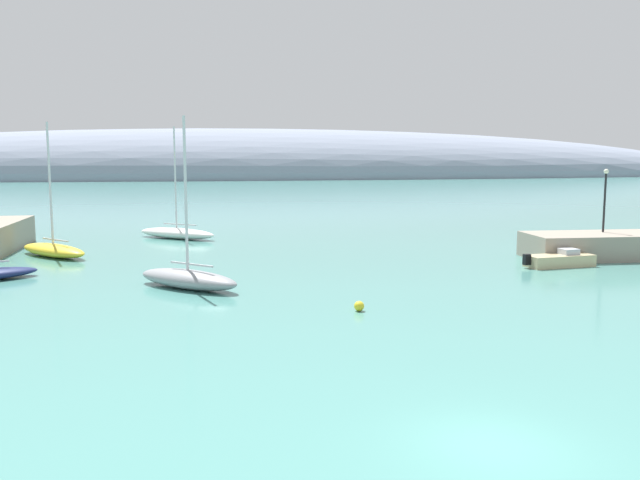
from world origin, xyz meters
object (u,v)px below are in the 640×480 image
Objects in this scene: mooring_buoy_yellow at (359,306)px; harbor_lamp_post at (605,194)px; motorboat_sand_alongside_breakwater at (560,260)px; sailboat_yellow_near_shore at (53,249)px; sailboat_white_end_of_line at (177,232)px; sailboat_grey_outer_mooring at (188,278)px.

harbor_lamp_post reaches higher than mooring_buoy_yellow.
sailboat_yellow_near_shore is at bearing 156.05° from motorboat_sand_alongside_breakwater.
sailboat_white_end_of_line reaches higher than motorboat_sand_alongside_breakwater.
sailboat_yellow_near_shore is 28.13m from mooring_buoy_yellow.
sailboat_yellow_near_shore is at bearing 169.58° from harbor_lamp_post.
motorboat_sand_alongside_breakwater is 19.55m from mooring_buoy_yellow.
mooring_buoy_yellow is at bearing 178.67° from sailboat_yellow_near_shore.
harbor_lamp_post is at bearing -170.40° from sailboat_white_end_of_line.
sailboat_white_end_of_line is at bearing -85.70° from sailboat_yellow_near_shore.
sailboat_grey_outer_mooring reaches higher than harbor_lamp_post.
harbor_lamp_post is at bearing 26.24° from motorboat_sand_alongside_breakwater.
sailboat_white_end_of_line is 36.27m from harbor_lamp_post.
sailboat_grey_outer_mooring is 0.96× the size of sailboat_white_end_of_line.
sailboat_white_end_of_line is at bearing 135.73° from motorboat_sand_alongside_breakwater.
motorboat_sand_alongside_breakwater is at bearing -130.40° from sailboat_grey_outer_mooring.
sailboat_grey_outer_mooring is 1.86× the size of motorboat_sand_alongside_breakwater.
motorboat_sand_alongside_breakwater reaches higher than mooring_buoy_yellow.
motorboat_sand_alongside_breakwater is at bearing 31.38° from mooring_buoy_yellow.
motorboat_sand_alongside_breakwater is (35.11, -11.08, -0.12)m from sailboat_yellow_near_shore.
motorboat_sand_alongside_breakwater is 10.44× the size of mooring_buoy_yellow.
harbor_lamp_post reaches higher than motorboat_sand_alongside_breakwater.
sailboat_white_end_of_line is (-1.27, 23.37, -0.05)m from sailboat_grey_outer_mooring.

